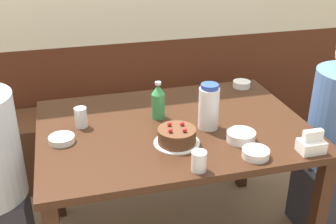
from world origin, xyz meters
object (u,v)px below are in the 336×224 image
Objects in this scene: bench_seat at (142,137)px; water_pitcher at (209,107)px; bowl_soup_white at (62,139)px; bowl_rice_small at (241,136)px; bowl_sauce_shallow at (242,84)px; glass_water_tall at (81,117)px; birthday_cake at (177,136)px; soju_bottle at (158,101)px; bowl_side_dish at (256,153)px; napkin_holder at (311,144)px; glass_tumbler_short at (199,161)px.

water_pitcher reaches higher than bench_seat.
bowl_rice_small is at bearing -13.93° from bowl_soup_white.
bench_seat is at bearing 99.98° from water_pitcher.
glass_water_tall is at bearing -164.33° from bowl_sauce_shallow.
bowl_soup_white is (-0.53, -0.86, 0.53)m from bench_seat.
bowl_sauce_shallow is at bearing 44.43° from birthday_cake.
bowl_side_dish is at bearing -56.68° from soju_bottle.
napkin_holder is 1.07m from glass_water_tall.
bowl_sauce_shallow is (0.26, 0.74, 0.00)m from bowl_side_dish.
bowl_side_dish is at bearing -77.73° from bench_seat.
glass_tumbler_short reaches higher than bowl_sauce_shallow.
bowl_sauce_shallow is 1.04× the size of glass_water_tall.
bowl_sauce_shallow reaches higher than bench_seat.
bowl_sauce_shallow is 0.94m from glass_tumbler_short.
soju_bottle is at bearing 138.62° from napkin_holder.
soju_bottle is (-0.05, -0.73, 0.61)m from bench_seat.
bowl_rice_small is at bearing -25.27° from glass_water_tall.
bench_seat is 0.88m from bowl_sauce_shallow.
bench_seat is 16.75× the size of bowl_side_dish.
birthday_cake reaches higher than bowl_sauce_shallow.
napkin_holder reaches higher than bowl_rice_small.
water_pitcher is at bearing -15.56° from glass_water_tall.
birthday_cake is 0.78m from bowl_sauce_shallow.
bowl_rice_small reaches higher than bowl_sauce_shallow.
glass_tumbler_short is (0.03, -0.23, 0.01)m from birthday_cake.
soju_bottle is at bearing 123.32° from bowl_side_dish.
bench_seat is 1.15m from birthday_cake.
bowl_soup_white is at bearing -159.31° from bowl_sauce_shallow.
soju_bottle is at bearing 141.50° from water_pitcher.
napkin_holder is at bearing -4.96° from bowl_side_dish.
bench_seat is at bearing 112.72° from napkin_holder.
bowl_rice_small is (0.29, -0.05, -0.01)m from birthday_cake.
bowl_sauce_shallow is (0.01, 0.77, -0.02)m from napkin_holder.
birthday_cake is (-0.03, -1.01, 0.55)m from bench_seat.
soju_bottle reaches higher than bench_seat.
glass_tumbler_short reaches higher than bowl_soup_white.
birthday_cake is 1.59× the size of bowl_rice_small.
glass_water_tall is at bearing 152.38° from napkin_holder.
bowl_rice_small is at bearing 34.49° from glass_tumbler_short.
bench_seat is 1.44m from napkin_holder.
bowl_rice_small is at bearing -9.85° from birthday_cake.
birthday_cake is 1.08× the size of soju_bottle.
glass_tumbler_short is (-0.16, -0.34, -0.07)m from water_pitcher.
bench_seat is 0.95m from soju_bottle.
glass_tumbler_short reaches higher than bowl_rice_small.
water_pitcher is 1.92× the size of bowl_soup_white.
glass_tumbler_short is at bearing -145.51° from bowl_rice_small.
bowl_sauce_shallow is at bearing 55.69° from glass_tumbler_short.
bowl_sauce_shallow is at bearing -41.20° from bench_seat.
bowl_sauce_shallow is (1.06, 0.40, 0.00)m from bowl_soup_white.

